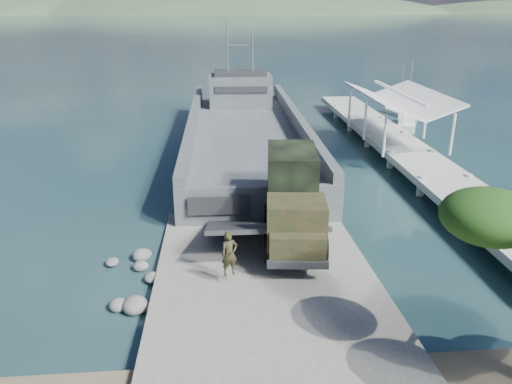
% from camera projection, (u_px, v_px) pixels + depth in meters
% --- Properties ---
extents(ground, '(1400.00, 1400.00, 0.00)m').
position_uv_depth(ground, '(265.00, 281.00, 23.08)').
color(ground, '#193C3D').
rests_on(ground, ground).
extents(boat_ramp, '(10.00, 18.00, 0.50)m').
position_uv_depth(boat_ramp, '(267.00, 288.00, 22.06)').
color(boat_ramp, slate).
rests_on(boat_ramp, ground).
extents(shoreline_rocks, '(3.20, 5.60, 0.90)m').
position_uv_depth(shoreline_rocks, '(131.00, 281.00, 23.06)').
color(shoreline_rocks, '#61615E').
rests_on(shoreline_rocks, ground).
extents(distant_headlands, '(1000.00, 240.00, 48.00)m').
position_uv_depth(distant_headlands, '(259.00, 13.00, 548.13)').
color(distant_headlands, '#374E31').
rests_on(distant_headlands, ground).
extents(pier, '(6.40, 44.00, 6.10)m').
position_uv_depth(pier, '(399.00, 138.00, 40.99)').
color(pier, '#B2B2A8').
rests_on(pier, ground).
extents(landing_craft, '(10.03, 37.73, 11.16)m').
position_uv_depth(landing_craft, '(246.00, 140.00, 42.95)').
color(landing_craft, '#41494D').
rests_on(landing_craft, ground).
extents(military_truck, '(3.72, 9.25, 4.18)m').
position_uv_depth(military_truck, '(293.00, 197.00, 26.02)').
color(military_truck, black).
rests_on(military_truck, boat_ramp).
extents(soldier, '(0.86, 0.71, 2.03)m').
position_uv_depth(soldier, '(230.00, 262.00, 21.70)').
color(soldier, black).
rests_on(soldier, boat_ramp).
extents(sailboat_near, '(3.44, 5.83, 6.83)m').
position_uv_depth(sailboat_near, '(406.00, 124.00, 51.13)').
color(sailboat_near, white).
rests_on(sailboat_near, ground).
extents(sailboat_far, '(2.87, 4.93, 5.77)m').
position_uv_depth(sailboat_far, '(400.00, 112.00, 56.77)').
color(sailboat_far, white).
rests_on(sailboat_far, ground).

